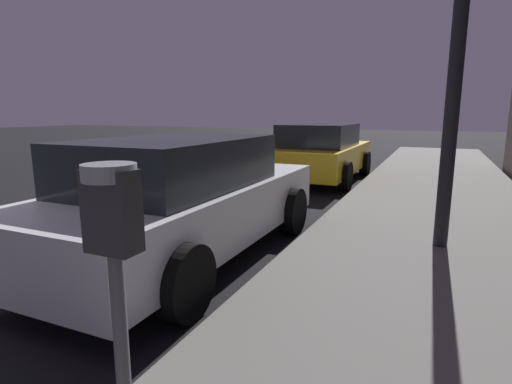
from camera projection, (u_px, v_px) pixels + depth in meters
name	position (u px, v px, depth m)	size (l,w,h in m)	color
parking_meter	(115.00, 256.00, 1.47)	(0.19, 0.19, 1.39)	#59595B
car_white	(184.00, 198.00, 4.79)	(1.96, 4.37, 1.43)	silver
car_yellow_cab	(321.00, 152.00, 10.30)	(2.03, 4.16, 1.43)	gold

